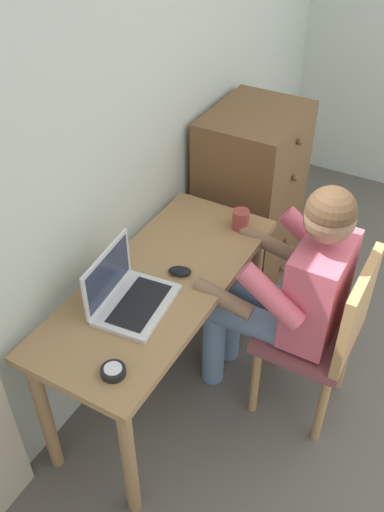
# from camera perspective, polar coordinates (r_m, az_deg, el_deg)

# --- Properties ---
(wall_back) EXTENTS (4.80, 0.05, 2.50)m
(wall_back) POSITION_cam_1_polar(r_m,az_deg,el_deg) (2.45, -6.29, 14.02)
(wall_back) COLOR silver
(wall_back) RESTS_ON ground_plane
(desk) EXTENTS (1.28, 0.53, 0.73)m
(desk) POSITION_cam_1_polar(r_m,az_deg,el_deg) (2.42, -3.24, -4.54)
(desk) COLOR #9E754C
(desk) RESTS_ON ground_plane
(dresser) EXTENTS (0.59, 0.50, 1.06)m
(dresser) POSITION_cam_1_polar(r_m,az_deg,el_deg) (3.21, 6.03, 5.87)
(dresser) COLOR brown
(dresser) RESTS_ON ground_plane
(chair) EXTENTS (0.42, 0.40, 0.90)m
(chair) POSITION_cam_1_polar(r_m,az_deg,el_deg) (2.49, 13.50, -7.59)
(chair) COLOR brown
(chair) RESTS_ON ground_plane
(person_seated) EXTENTS (0.53, 0.59, 1.22)m
(person_seated) POSITION_cam_1_polar(r_m,az_deg,el_deg) (2.40, 10.02, -3.15)
(person_seated) COLOR #6B84AD
(person_seated) RESTS_ON ground_plane
(laptop) EXTENTS (0.36, 0.28, 0.24)m
(laptop) POSITION_cam_1_polar(r_m,az_deg,el_deg) (2.21, -6.72, -3.92)
(laptop) COLOR silver
(laptop) RESTS_ON desk
(computer_mouse) EXTENTS (0.09, 0.11, 0.03)m
(computer_mouse) POSITION_cam_1_polar(r_m,az_deg,el_deg) (2.35, -1.25, -1.57)
(computer_mouse) COLOR black
(computer_mouse) RESTS_ON desk
(desk_clock) EXTENTS (0.09, 0.09, 0.03)m
(desk_clock) POSITION_cam_1_polar(r_m,az_deg,el_deg) (2.00, -8.14, -11.69)
(desk_clock) COLOR black
(desk_clock) RESTS_ON desk
(coffee_mug) EXTENTS (0.12, 0.08, 0.09)m
(coffee_mug) POSITION_cam_1_polar(r_m,az_deg,el_deg) (2.61, 5.08, 3.82)
(coffee_mug) COLOR #9E3D38
(coffee_mug) RESTS_ON desk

